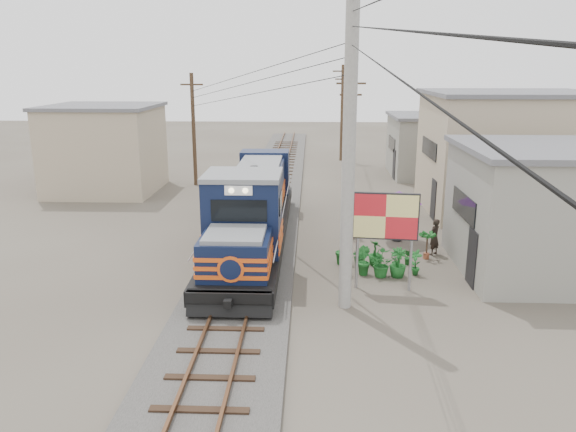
{
  "coord_description": "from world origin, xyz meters",
  "views": [
    {
      "loc": [
        2.37,
        -17.12,
        7.44
      ],
      "look_at": [
        1.57,
        2.35,
        2.2
      ],
      "focal_mm": 35.0,
      "sensor_mm": 36.0,
      "label": 1
    }
  ],
  "objects_px": {
    "market_umbrella": "(399,197)",
    "billboard": "(386,219)",
    "locomotive": "(253,210)",
    "vendor": "(434,237)"
  },
  "relations": [
    {
      "from": "billboard",
      "to": "vendor",
      "type": "xyz_separation_m",
      "value": [
        2.51,
        3.75,
        -1.75
      ]
    },
    {
      "from": "locomotive",
      "to": "market_umbrella",
      "type": "height_order",
      "value": "locomotive"
    },
    {
      "from": "billboard",
      "to": "vendor",
      "type": "distance_m",
      "value": 4.84
    },
    {
      "from": "billboard",
      "to": "locomotive",
      "type": "bearing_deg",
      "value": 143.48
    },
    {
      "from": "locomotive",
      "to": "market_umbrella",
      "type": "distance_m",
      "value": 6.29
    },
    {
      "from": "locomotive",
      "to": "market_umbrella",
      "type": "bearing_deg",
      "value": 10.27
    },
    {
      "from": "locomotive",
      "to": "billboard",
      "type": "height_order",
      "value": "locomotive"
    },
    {
      "from": "vendor",
      "to": "market_umbrella",
      "type": "bearing_deg",
      "value": -100.88
    },
    {
      "from": "market_umbrella",
      "to": "billboard",
      "type": "bearing_deg",
      "value": -103.14
    },
    {
      "from": "market_umbrella",
      "to": "vendor",
      "type": "distance_m",
      "value": 2.5
    }
  ]
}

